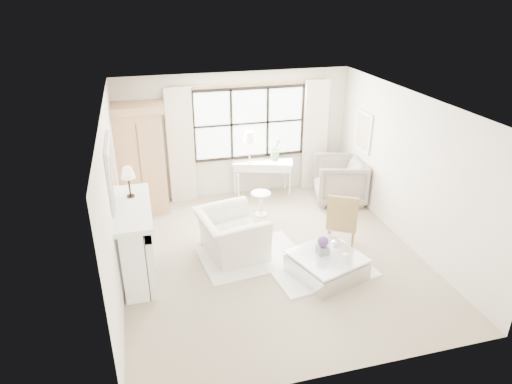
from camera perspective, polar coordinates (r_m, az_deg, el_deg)
The scene contains 32 objects.
floor at distance 8.07m, azimuth 1.94°, elevation -7.93°, with size 5.50×5.50×0.00m, color tan.
ceiling at distance 6.99m, azimuth 2.26°, elevation 11.04°, with size 5.50×5.50×0.00m, color white.
wall_back at distance 9.92m, azimuth -2.54°, elevation 7.10°, with size 5.00×5.00×0.00m, color beige.
wall_front at distance 5.20m, azimuth 11.04°, elevation -11.09°, with size 5.00×5.00×0.00m, color beige.
wall_left at distance 7.17m, azimuth -17.42°, elevation -1.24°, with size 5.50×5.50×0.00m, color silver.
wall_right at distance 8.45m, azimuth 18.55°, elevation 2.59°, with size 5.50×5.50×0.00m, color silver.
window_pane at distance 9.89m, azimuth -0.82°, elevation 8.59°, with size 2.40×0.02×1.50m, color white.
window_frame at distance 9.89m, azimuth -0.81°, elevation 8.57°, with size 2.50×0.04×1.50m, color black, non-canonical shape.
curtain_rod at distance 9.63m, azimuth -0.77°, elevation 13.47°, with size 0.04×0.04×3.30m, color #A9823B.
curtain_left at distance 9.69m, azimuth -9.37°, elevation 5.64°, with size 0.55×0.10×2.47m, color beige.
curtain_right at distance 10.38m, azimuth 7.42°, elevation 7.05°, with size 0.55×0.10×2.47m, color white.
fireplace at distance 7.48m, azimuth -15.01°, elevation -5.90°, with size 0.58×1.66×1.26m.
mirror_frame at distance 6.98m, azimuth -17.68°, elevation 2.40°, with size 0.05×1.15×0.95m, color silver.
mirror_glass at distance 6.97m, azimuth -17.44°, elevation 2.43°, with size 0.02×1.00×0.80m, color silver.
art_frame at distance 9.74m, azimuth 13.29°, elevation 7.36°, with size 0.04×0.62×0.82m, color white.
art_canvas at distance 9.74m, azimuth 13.18°, elevation 7.35°, with size 0.01×0.52×0.72m, color beige.
mantel_lamp at distance 7.34m, azimuth -15.73°, elevation 2.19°, with size 0.22×0.22×0.51m.
armoire at distance 9.44m, azimuth -14.36°, elevation 4.05°, with size 1.15×0.74×2.24m.
console_table at distance 10.13m, azimuth 0.83°, elevation 1.78°, with size 1.38×0.83×0.80m.
console_lamp at distance 9.72m, azimuth -0.82°, elevation 6.80°, with size 0.28×0.28×0.69m.
orchid_plant at distance 9.99m, azimuth 2.51°, elevation 5.38°, with size 0.27×0.22×0.49m, color #5B7950.
side_table at distance 9.24m, azimuth 0.60°, elevation -1.07°, with size 0.40×0.40×0.51m.
rug_left at distance 8.02m, azimuth -0.61°, elevation -8.03°, with size 1.71×1.21×0.03m, color white.
rug_right at distance 7.83m, azimuth 7.84°, elevation -9.19°, with size 1.66×1.25×0.03m, color white.
club_armchair at distance 7.95m, azimuth -3.13°, elevation -5.26°, with size 1.18×1.03×0.77m, color silver.
wingback_chair at distance 9.98m, azimuth 10.41°, elevation 1.48°, with size 1.02×1.05×0.96m, color gray.
french_chair at distance 8.28m, azimuth 10.61°, elevation -4.97°, with size 0.66×0.66×1.08m.
coffee_table at distance 7.56m, azimuth 8.79°, elevation -9.08°, with size 1.27×1.27×0.38m.
planter_box at distance 7.45m, azimuth 8.31°, elevation -7.17°, with size 0.18×0.18×0.13m, color slate.
planter_flowers at distance 7.37m, azimuth 8.38°, elevation -6.15°, with size 0.18×0.18×0.18m, color #5A2F77.
pillar_candle at distance 7.34m, azimuth 11.05°, elevation -8.00°, with size 0.09×0.09×0.12m, color white.
coffee_vase at distance 7.69m, azimuth 9.87°, elevation -6.16°, with size 0.13×0.13×0.14m, color silver.
Camera 1 is at (-2.00, -6.49, 4.35)m, focal length 32.00 mm.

